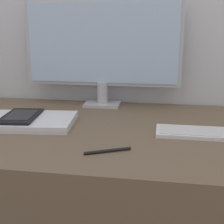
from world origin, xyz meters
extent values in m
cube|color=brown|center=(0.00, 0.18, 0.37)|extent=(1.48, 0.73, 0.73)
cube|color=#B7B7BC|center=(-0.04, 0.47, 0.74)|extent=(0.15, 0.11, 0.01)
cylinder|color=#B7B7BC|center=(-0.04, 0.47, 0.79)|extent=(0.04, 0.04, 0.09)
cube|color=#B7B7BC|center=(-0.04, 0.48, 1.00)|extent=(0.65, 0.01, 0.35)
cube|color=#ADC6E5|center=(-0.04, 0.47, 1.00)|extent=(0.63, 0.01, 0.33)
cube|color=silver|center=(0.36, 0.15, 0.74)|extent=(0.31, 0.11, 0.01)
cube|color=silver|center=(0.36, 0.15, 0.75)|extent=(0.29, 0.09, 0.00)
cube|color=silver|center=(-0.25, 0.16, 0.74)|extent=(0.34, 0.24, 0.01)
cube|color=silver|center=(-0.25, 0.16, 0.75)|extent=(0.34, 0.24, 0.01)
cube|color=black|center=(-0.27, 0.16, 0.76)|extent=(0.13, 0.20, 0.01)
cube|color=black|center=(-0.27, 0.16, 0.77)|extent=(0.10, 0.14, 0.00)
cylinder|color=black|center=(0.07, -0.04, 0.74)|extent=(0.12, 0.07, 0.01)
camera|label=1|loc=(0.21, -0.81, 1.06)|focal=50.00mm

